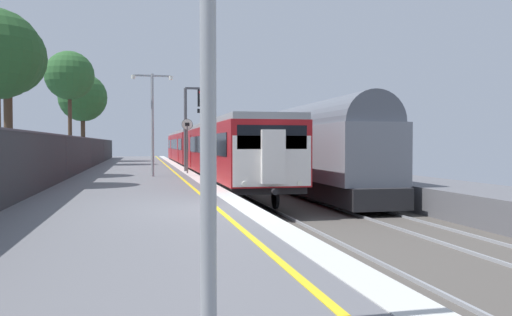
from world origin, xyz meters
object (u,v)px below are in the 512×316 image
signal_gantry (190,119)px  commuter_train_at_platform (203,148)px  freight_train_adjacent_track (239,145)px  background_tree_centre (6,61)px  speed_limit_sign (187,139)px  background_tree_right (71,77)px  platform_lamp_mid (152,115)px  background_tree_left (82,99)px

signal_gantry → commuter_train_at_platform: bearing=77.0°
freight_train_adjacent_track → background_tree_centre: 22.86m
speed_limit_sign → background_tree_right: background_tree_right is taller
platform_lamp_mid → background_tree_right: (-5.65, 15.05, 3.55)m
signal_gantry → background_tree_left: bearing=112.9°
background_tree_centre → speed_limit_sign: bearing=6.8°
freight_train_adjacent_track → speed_limit_sign: size_ratio=18.70×
commuter_train_at_platform → signal_gantry: signal_gantry is taller
background_tree_centre → background_tree_right: size_ratio=0.89×
commuter_train_at_platform → signal_gantry: size_ratio=8.26×
commuter_train_at_platform → background_tree_centre: background_tree_centre is taller
signal_gantry → background_tree_centre: background_tree_centre is taller
freight_train_adjacent_track → background_tree_left: bearing=159.9°
freight_train_adjacent_track → platform_lamp_mid: size_ratio=10.94×
background_tree_centre → commuter_train_at_platform: bearing=42.6°
speed_limit_sign → background_tree_centre: (-8.69, -1.04, 3.69)m
speed_limit_sign → background_tree_centre: bearing=-173.2°
platform_lamp_mid → background_tree_centre: size_ratio=0.67×
speed_limit_sign → background_tree_left: (-7.55, 21.00, 3.79)m
commuter_train_at_platform → speed_limit_sign: 8.86m
background_tree_centre → background_tree_right: background_tree_right is taller
signal_gantry → background_tree_right: bearing=126.5°
commuter_train_at_platform → speed_limit_sign: size_ratio=13.72×
platform_lamp_mid → background_tree_centre: bearing=171.2°
speed_limit_sign → background_tree_left: bearing=109.8°
freight_train_adjacent_track → signal_gantry: signal_gantry is taller
commuter_train_at_platform → platform_lamp_mid: size_ratio=8.03×
freight_train_adjacent_track → signal_gantry: (-5.47, -13.83, 1.59)m
freight_train_adjacent_track → background_tree_left: background_tree_left is taller
platform_lamp_mid → background_tree_left: (-5.68, 23.10, 2.65)m
background_tree_left → speed_limit_sign: bearing=-70.2°
background_tree_left → background_tree_centre: 22.08m
commuter_train_at_platform → background_tree_right: bearing=155.3°
freight_train_adjacent_track → background_tree_right: size_ratio=6.45×
freight_train_adjacent_track → signal_gantry: bearing=-111.6°
signal_gantry → background_tree_left: (-7.93, 18.72, 2.60)m
platform_lamp_mid → background_tree_right: background_tree_right is taller
speed_limit_sign → commuter_train_at_platform: bearing=78.0°
background_tree_centre → freight_train_adjacent_track: bearing=49.7°
signal_gantry → background_tree_right: background_tree_right is taller
platform_lamp_mid → background_tree_centre: background_tree_centre is taller
commuter_train_at_platform → background_tree_right: background_tree_right is taller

